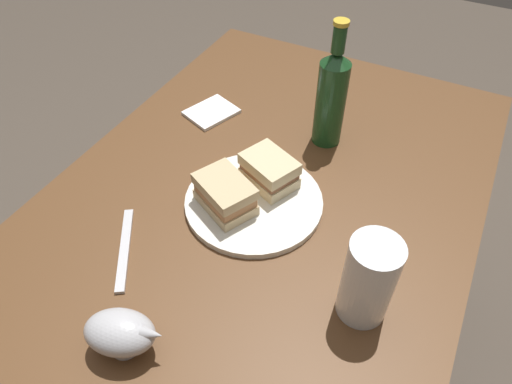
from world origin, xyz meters
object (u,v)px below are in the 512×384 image
(plate, at_px, (254,201))
(sandwich_half_left, at_px, (268,170))
(sandwich_half_right, at_px, (225,194))
(fork, at_px, (125,249))
(napkin, at_px, (211,112))
(pint_glass, at_px, (367,284))
(gravy_boat, at_px, (121,333))
(cider_bottle, at_px, (331,96))

(plate, xyz_separation_m, sandwich_half_left, (-0.06, 0.00, 0.04))
(plate, xyz_separation_m, sandwich_half_right, (0.04, -0.04, 0.04))
(sandwich_half_right, relative_size, fork, 0.74)
(plate, relative_size, napkin, 2.40)
(sandwich_half_left, bearing_deg, pint_glass, 54.66)
(sandwich_half_left, distance_m, fork, 0.30)
(napkin, distance_m, fork, 0.42)
(napkin, bearing_deg, fork, 9.91)
(sandwich_half_right, distance_m, gravy_boat, 0.31)
(fork, bearing_deg, plate, -69.84)
(sandwich_half_left, bearing_deg, gravy_boat, -5.26)
(plate, relative_size, fork, 1.47)
(sandwich_half_right, relative_size, pint_glass, 0.85)
(plate, height_order, pint_glass, pint_glass)
(cider_bottle, bearing_deg, sandwich_half_right, -17.63)
(cider_bottle, bearing_deg, pint_glass, 28.64)
(plate, bearing_deg, sandwich_half_left, 177.69)
(pint_glass, bearing_deg, gravy_boat, -52.47)
(plate, bearing_deg, cider_bottle, 168.12)
(pint_glass, xyz_separation_m, napkin, (-0.34, -0.48, -0.06))
(pint_glass, relative_size, cider_bottle, 0.57)
(gravy_boat, height_order, fork, gravy_boat)
(fork, bearing_deg, napkin, -23.23)
(pint_glass, height_order, gravy_boat, pint_glass)
(gravy_boat, bearing_deg, pint_glass, 127.53)
(cider_bottle, distance_m, napkin, 0.30)
(napkin, height_order, fork, napkin)
(sandwich_half_left, distance_m, pint_glass, 0.31)
(sandwich_half_left, bearing_deg, plate, -2.31)
(gravy_boat, bearing_deg, fork, -140.82)
(fork, bearing_deg, cider_bottle, -57.44)
(plate, relative_size, sandwich_half_right, 1.99)
(fork, bearing_deg, sandwich_half_left, -63.87)
(cider_bottle, relative_size, napkin, 2.50)
(sandwich_half_left, relative_size, cider_bottle, 0.45)
(sandwich_half_left, distance_m, gravy_boat, 0.40)
(plate, xyz_separation_m, napkin, (-0.21, -0.22, -0.00))
(cider_bottle, bearing_deg, fork, -24.30)
(sandwich_half_left, bearing_deg, cider_bottle, 165.46)
(plate, xyz_separation_m, gravy_boat, (0.34, -0.03, 0.04))
(sandwich_half_right, relative_size, napkin, 1.20)
(sandwich_half_left, height_order, pint_glass, pint_glass)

